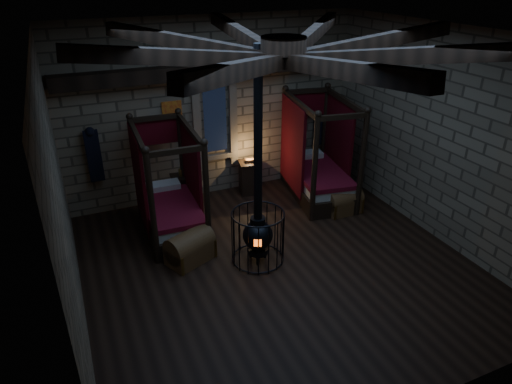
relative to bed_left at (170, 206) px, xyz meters
name	(u,v)px	position (x,y,z in m)	size (l,w,h in m)	color
room	(280,64)	(1.52, -2.01, 3.18)	(7.02, 7.02, 4.29)	black
bed_left	(170,206)	(0.00, 0.00, 0.00)	(1.23, 2.21, 2.27)	black
bed_right	(317,172)	(3.70, 0.22, 0.03)	(1.58, 2.47, 2.41)	black
trunk_left	(190,248)	(0.04, -1.29, -0.27)	(1.03, 0.86, 0.65)	brown
trunk_right	(343,202)	(3.81, -0.83, -0.30)	(0.81, 0.52, 0.59)	brown
nightstand_left	(182,191)	(0.50, 0.93, -0.16)	(0.53, 0.51, 0.95)	black
nightstand_right	(250,177)	(2.23, 0.97, -0.14)	(0.59, 0.57, 0.90)	black
stove	(258,232)	(1.23, -1.79, 0.06)	(1.01, 1.01, 4.05)	black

